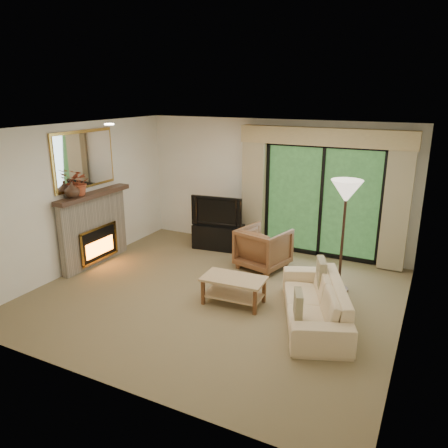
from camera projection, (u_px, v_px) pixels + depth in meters
The scene contains 22 objects.
floor at pixel (216, 295), 6.95m from camera, with size 5.50×5.50×0.00m, color olive.
ceiling at pixel (215, 129), 6.19m from camera, with size 5.50×5.50×0.00m, color white.
wall_back at pixel (273, 186), 8.71m from camera, with size 5.00×5.00×0.00m, color white.
wall_front at pixel (101, 277), 4.43m from camera, with size 5.00×5.00×0.00m, color white.
wall_left at pixel (78, 197), 7.75m from camera, with size 5.00×5.00×0.00m, color white.
wall_right at pixel (412, 244), 5.39m from camera, with size 5.00×5.00×0.00m, color white.
fireplace at pixel (94, 228), 8.05m from camera, with size 0.24×1.70×1.37m, color gray, non-canonical shape.
mirror at pixel (84, 159), 7.71m from camera, with size 0.07×1.45×1.02m, color #B68839, non-canonical shape.
sliding_door at pixel (321, 201), 8.29m from camera, with size 2.26×0.10×2.16m, color black, non-canonical shape.
curtain_left at pixel (254, 190), 8.75m from camera, with size 0.45×0.18×2.35m, color tan.
curtain_right at pixel (397, 206), 7.59m from camera, with size 0.45×0.18×2.35m, color tan.
cornice at pixel (325, 137), 7.86m from camera, with size 3.20×0.24×0.32m, color tan.
media_console at pixel (218, 236), 8.95m from camera, with size 1.00×0.45×0.50m, color black.
tv at pixel (218, 210), 8.79m from camera, with size 1.06×0.14×0.61m, color black.
armchair at pixel (263, 248), 7.93m from camera, with size 0.80×0.83×0.75m, color brown.
sofa at pixel (314, 301), 6.11m from camera, with size 1.99×0.78×0.58m, color beige.
pillow_near at pixel (298, 305), 5.59m from camera, with size 0.09×0.35×0.35m, color brown.
pillow_far at pixel (321, 272), 6.57m from camera, with size 0.11×0.40×0.40m, color brown.
coffee_table at pixel (234, 290), 6.62m from camera, with size 0.94×0.52×0.42m, color tan, non-canonical shape.
floor_lamp at pixel (343, 237), 6.86m from camera, with size 0.49×0.49×1.82m, color #F2E1C9, non-canonical shape.
vase at pixel (72, 190), 7.40m from camera, with size 0.26×0.26×0.27m, color #3D281C.
branches at pixel (80, 182), 7.54m from camera, with size 0.41×0.35×0.45m, color #A8472A.
Camera 1 is at (2.95, -5.59, 3.12)m, focal length 35.00 mm.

